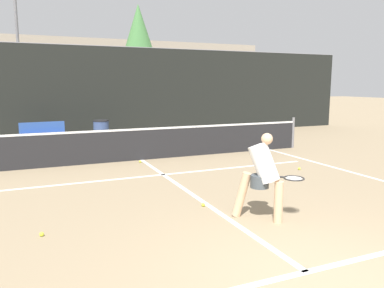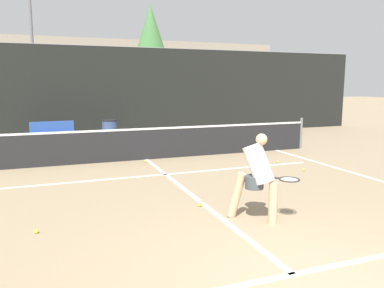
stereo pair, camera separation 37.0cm
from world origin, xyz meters
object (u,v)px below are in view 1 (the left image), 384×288
object	(u,v)px
courtside_bench	(43,133)
trash_bin	(101,131)
parked_car	(116,119)
player_practicing	(263,174)

from	to	relation	value
courtside_bench	trash_bin	distance (m)	2.10
courtside_bench	parked_car	xyz separation A→B (m)	(3.40, 3.51, 0.09)
trash_bin	parked_car	size ratio (longest dim) A/B	0.19
parked_car	trash_bin	bearing A→B (deg)	-110.46
player_practicing	parked_car	bearing A→B (deg)	136.17
courtside_bench	trash_bin	bearing A→B (deg)	-2.36
player_practicing	trash_bin	size ratio (longest dim) A/B	1.70
parked_car	player_practicing	bearing A→B (deg)	-91.42
player_practicing	parked_car	xyz separation A→B (m)	(0.32, 13.05, -0.23)
courtside_bench	parked_car	world-z (taller)	parked_car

